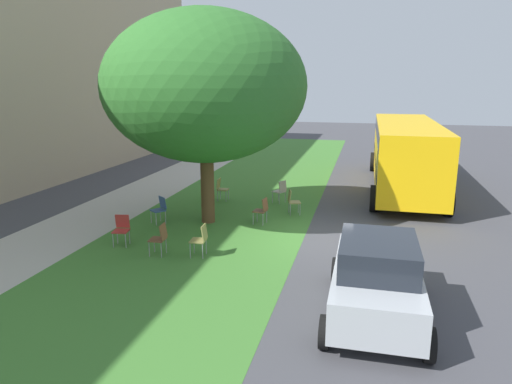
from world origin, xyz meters
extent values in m
plane|color=#424247|center=(0.00, 0.00, 0.00)|extent=(80.00, 80.00, 0.00)
cube|color=#3D752D|center=(0.00, 3.20, 0.00)|extent=(48.00, 6.00, 0.01)
cube|color=#ADA89E|center=(0.00, 7.60, 0.00)|extent=(48.00, 2.80, 0.01)
cylinder|color=brown|center=(0.90, 3.54, 1.44)|extent=(0.44, 0.44, 2.89)
ellipsoid|color=#2D6B28|center=(0.90, 3.54, 4.41)|extent=(6.38, 6.38, 4.72)
cube|color=olive|center=(2.47, 0.89, 0.44)|extent=(0.52, 0.51, 0.04)
cube|color=olive|center=(2.41, 1.06, 0.68)|extent=(0.41, 0.20, 0.40)
cylinder|color=gray|center=(2.35, 0.67, 0.21)|extent=(0.02, 0.02, 0.42)
cylinder|color=gray|center=(2.69, 0.78, 0.21)|extent=(0.02, 0.02, 0.42)
cylinder|color=gray|center=(2.24, 0.99, 0.21)|extent=(0.02, 0.02, 0.42)
cylinder|color=gray|center=(2.59, 1.10, 0.21)|extent=(0.02, 0.02, 0.42)
cube|color=brown|center=(1.09, 1.81, 0.44)|extent=(0.47, 0.45, 0.04)
cube|color=brown|center=(1.07, 1.63, 0.68)|extent=(0.41, 0.14, 0.40)
cylinder|color=gray|center=(1.29, 1.96, 0.21)|extent=(0.02, 0.02, 0.42)
cylinder|color=gray|center=(0.93, 2.00, 0.21)|extent=(0.02, 0.02, 0.42)
cylinder|color=gray|center=(1.25, 1.62, 0.21)|extent=(0.02, 0.02, 0.42)
cylinder|color=gray|center=(0.89, 1.67, 0.21)|extent=(0.02, 0.02, 0.42)
cube|color=#ADA393|center=(3.93, 1.72, 0.44)|extent=(0.56, 0.55, 0.04)
cube|color=#ADA393|center=(3.84, 1.56, 0.68)|extent=(0.39, 0.27, 0.40)
cylinder|color=gray|center=(4.17, 1.78, 0.21)|extent=(0.02, 0.02, 0.42)
cylinder|color=gray|center=(3.85, 1.96, 0.21)|extent=(0.02, 0.02, 0.42)
cylinder|color=gray|center=(4.00, 1.48, 0.21)|extent=(0.02, 0.02, 0.42)
cylinder|color=gray|center=(3.69, 1.66, 0.21)|extent=(0.02, 0.02, 0.42)
cube|color=#335184|center=(0.37, 5.10, 0.44)|extent=(0.57, 0.58, 0.04)
cube|color=#335184|center=(0.51, 4.99, 0.68)|extent=(0.31, 0.37, 0.40)
cylinder|color=gray|center=(0.34, 5.35, 0.21)|extent=(0.02, 0.02, 0.42)
cylinder|color=gray|center=(0.12, 5.06, 0.21)|extent=(0.02, 0.02, 0.42)
cylinder|color=gray|center=(0.61, 5.14, 0.21)|extent=(0.02, 0.02, 0.42)
cylinder|color=gray|center=(0.39, 4.85, 0.21)|extent=(0.02, 0.02, 0.42)
cube|color=#B7332D|center=(-1.88, 5.18, 0.44)|extent=(0.47, 0.48, 0.04)
cube|color=#B7332D|center=(-1.70, 5.21, 0.68)|extent=(0.15, 0.41, 0.40)
cylinder|color=gray|center=(-2.08, 5.33, 0.21)|extent=(0.02, 0.02, 0.42)
cylinder|color=gray|center=(-2.02, 4.97, 0.21)|extent=(0.02, 0.02, 0.42)
cylinder|color=gray|center=(-1.75, 5.39, 0.21)|extent=(0.02, 0.02, 0.42)
cylinder|color=gray|center=(-1.68, 5.03, 0.21)|extent=(0.02, 0.02, 0.42)
cube|color=olive|center=(3.74, 3.92, 0.44)|extent=(0.42, 0.40, 0.04)
cube|color=olive|center=(3.74, 4.10, 0.68)|extent=(0.40, 0.09, 0.40)
cylinder|color=gray|center=(3.56, 3.74, 0.21)|extent=(0.02, 0.02, 0.42)
cylinder|color=gray|center=(3.92, 3.75, 0.21)|extent=(0.02, 0.02, 0.42)
cylinder|color=gray|center=(3.56, 4.08, 0.21)|extent=(0.02, 0.02, 0.42)
cylinder|color=gray|center=(3.92, 4.09, 0.21)|extent=(0.02, 0.02, 0.42)
cube|color=olive|center=(-2.12, 2.77, 0.44)|extent=(0.45, 0.43, 0.04)
cube|color=olive|center=(-2.11, 2.59, 0.68)|extent=(0.40, 0.11, 0.40)
cylinder|color=gray|center=(-1.95, 2.95, 0.21)|extent=(0.02, 0.02, 0.42)
cylinder|color=gray|center=(-2.31, 2.92, 0.21)|extent=(0.02, 0.02, 0.42)
cylinder|color=gray|center=(-1.93, 2.61, 0.21)|extent=(0.02, 0.02, 0.42)
cylinder|color=gray|center=(-2.29, 2.58, 0.21)|extent=(0.02, 0.02, 0.42)
cube|color=brown|center=(-2.30, 3.86, 0.44)|extent=(0.44, 0.43, 0.04)
cube|color=brown|center=(-2.28, 3.68, 0.68)|extent=(0.40, 0.11, 0.40)
cylinder|color=gray|center=(-2.13, 4.04, 0.21)|extent=(0.02, 0.02, 0.42)
cylinder|color=gray|center=(-2.49, 4.02, 0.21)|extent=(0.02, 0.02, 0.42)
cylinder|color=gray|center=(-2.10, 3.70, 0.21)|extent=(0.02, 0.02, 0.42)
cylinder|color=gray|center=(-2.46, 3.68, 0.21)|extent=(0.02, 0.02, 0.42)
cube|color=#ADB2B7|center=(-4.34, -1.82, 0.68)|extent=(3.70, 1.64, 0.76)
cube|color=#1E232B|center=(-4.49, -1.82, 1.33)|extent=(1.90, 1.44, 0.64)
cylinder|color=black|center=(-2.94, -0.95, 0.30)|extent=(0.60, 0.18, 0.60)
cylinder|color=black|center=(-2.94, -2.69, 0.30)|extent=(0.60, 0.18, 0.60)
cylinder|color=black|center=(-5.74, -0.95, 0.30)|extent=(0.60, 0.18, 0.60)
cylinder|color=black|center=(-5.74, -2.69, 0.30)|extent=(0.60, 0.18, 0.60)
cube|color=yellow|center=(7.51, -3.09, 1.63)|extent=(10.40, 2.44, 2.50)
cube|color=black|center=(7.51, -3.09, 1.28)|extent=(10.30, 2.46, 0.12)
cube|color=black|center=(7.51, -3.09, 2.53)|extent=(10.30, 2.46, 0.56)
cylinder|color=black|center=(11.51, -1.83, 0.48)|extent=(0.96, 0.28, 0.96)
cylinder|color=black|center=(11.51, -4.35, 0.48)|extent=(0.96, 0.28, 0.96)
cylinder|color=black|center=(3.51, -1.83, 0.48)|extent=(0.96, 0.28, 0.96)
cylinder|color=black|center=(3.51, -4.35, 0.48)|extent=(0.96, 0.28, 0.96)
camera|label=1|loc=(-13.17, -1.50, 4.60)|focal=32.55mm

